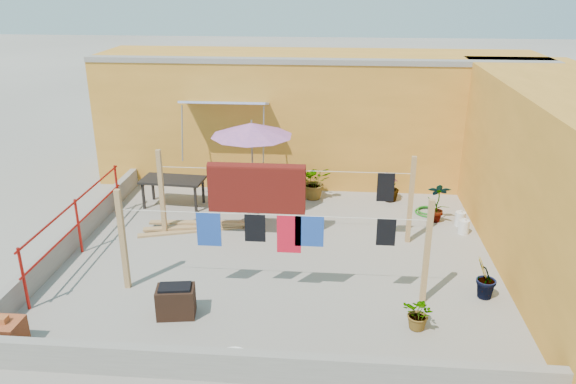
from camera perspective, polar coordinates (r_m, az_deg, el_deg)
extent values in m
plane|color=#9E998E|center=(10.85, -0.79, -6.41)|extent=(80.00, 80.00, 0.00)
cube|color=orange|center=(14.67, 2.96, 7.69)|extent=(11.00, 2.40, 3.20)
cube|color=gray|center=(13.35, 2.92, 13.11)|extent=(11.00, 0.35, 0.12)
cube|color=#2D51B2|center=(13.26, -6.46, 9.00)|extent=(2.00, 0.79, 0.22)
cylinder|color=gray|center=(13.28, -10.69, 5.89)|extent=(0.03, 0.30, 1.28)
cylinder|color=gray|center=(12.91, -2.49, 5.80)|extent=(0.03, 0.30, 1.28)
cube|color=orange|center=(11.00, 27.22, 0.61)|extent=(2.40, 9.00, 3.20)
cube|color=gray|center=(7.74, -3.54, -17.29)|extent=(8.30, 0.16, 0.44)
cube|color=gray|center=(11.84, -20.92, -4.26)|extent=(0.16, 7.30, 0.44)
cylinder|color=#A71610|center=(9.88, -25.26, -8.00)|extent=(0.05, 0.05, 1.10)
cylinder|color=#A71610|center=(11.44, -20.51, -3.26)|extent=(0.05, 0.05, 1.10)
cylinder|color=#A71610|center=(13.13, -16.96, 0.31)|extent=(0.05, 0.05, 1.10)
cylinder|color=#A71610|center=(11.26, -20.83, -0.94)|extent=(0.04, 4.20, 0.04)
cylinder|color=#A71610|center=(11.42, -20.54, -3.03)|extent=(0.04, 4.20, 0.04)
cube|color=tan|center=(9.78, -16.44, -4.70)|extent=(0.09, 0.09, 1.80)
cube|color=tan|center=(9.27, 13.94, -5.92)|extent=(0.09, 0.09, 1.80)
cube|color=tan|center=(11.26, 12.36, -0.82)|extent=(0.09, 0.09, 1.80)
cube|color=tan|center=(11.68, -12.72, -0.03)|extent=(0.09, 0.09, 1.80)
cylinder|color=silver|center=(8.96, -1.72, -2.34)|extent=(5.00, 0.01, 0.01)
cylinder|color=silver|center=(11.00, -0.42, 2.23)|extent=(5.00, 0.01, 0.01)
cube|color=#51110D|center=(11.21, -3.20, 0.27)|extent=(1.95, 0.22, 0.94)
cube|color=black|center=(11.11, 9.89, 0.47)|extent=(0.34, 0.02, 0.59)
cube|color=#5C2820|center=(11.15, -3.68, 1.23)|extent=(0.37, 0.02, 0.45)
cube|color=#1C409B|center=(9.25, -8.05, -3.78)|extent=(0.40, 0.02, 0.59)
cube|color=black|center=(9.10, -3.37, -3.67)|extent=(0.34, 0.02, 0.48)
cube|color=red|center=(9.07, 0.10, -4.31)|extent=(0.39, 0.02, 0.66)
cube|color=#1C409B|center=(9.03, 2.18, -4.01)|extent=(0.46, 0.02, 0.53)
cube|color=black|center=(9.05, 9.93, -4.05)|extent=(0.30, 0.02, 0.46)
cylinder|color=gray|center=(12.73, -3.51, -1.96)|extent=(0.32, 0.32, 0.05)
cylinder|color=gray|center=(12.37, -3.62, 2.27)|extent=(0.04, 0.04, 2.04)
cone|color=#B46195|center=(12.10, -3.72, 6.37)|extent=(1.82, 1.82, 0.28)
cylinder|color=gray|center=(12.06, -3.73, 7.10)|extent=(0.04, 0.04, 0.09)
cube|color=black|center=(13.12, -11.64, 1.21)|extent=(1.47, 0.81, 0.05)
cube|color=black|center=(13.22, -14.47, -0.40)|extent=(0.05, 0.05, 0.62)
cube|color=black|center=(13.70, -13.56, 0.46)|extent=(0.05, 0.05, 0.62)
cube|color=black|center=(12.78, -9.37, -0.74)|extent=(0.05, 0.05, 0.62)
cube|color=black|center=(13.28, -8.62, 0.16)|extent=(0.05, 0.05, 0.62)
cube|color=#A94A27|center=(9.24, -27.12, -12.80)|extent=(0.61, 0.44, 0.44)
cube|color=tan|center=(11.93, -9.86, -3.93)|extent=(2.11, 0.80, 0.04)
cube|color=tan|center=(12.00, -9.37, -3.50)|extent=(2.14, 0.62, 0.04)
cube|color=tan|center=(12.07, -8.88, -3.07)|extent=(2.17, 0.32, 0.04)
cube|color=black|center=(9.13, -11.31, -10.88)|extent=(0.64, 0.48, 0.49)
cube|color=black|center=(8.99, -11.44, -9.45)|extent=(0.53, 0.36, 0.04)
cylinder|color=silver|center=(8.20, -5.58, -16.52)|extent=(0.43, 0.43, 0.06)
torus|color=silver|center=(8.18, -5.59, -16.36)|extent=(0.46, 0.46, 0.05)
cylinder|color=silver|center=(12.20, 17.42, -3.41)|extent=(0.22, 0.22, 0.29)
cylinder|color=silver|center=(12.14, 17.51, -2.69)|extent=(0.06, 0.06, 0.05)
cylinder|color=silver|center=(12.56, 17.07, -2.63)|extent=(0.22, 0.22, 0.30)
cylinder|color=silver|center=(12.49, 17.15, -1.90)|extent=(0.06, 0.06, 0.05)
torus|color=#1A6E18|center=(13.06, 14.01, -2.00)|extent=(0.58, 0.58, 0.04)
torus|color=#1A6E18|center=(13.04, 14.03, -1.82)|extent=(0.49, 0.49, 0.04)
imported|color=#19591A|center=(13.38, 2.73, 1.05)|extent=(0.82, 0.73, 0.84)
imported|color=#19591A|center=(13.45, 10.39, 0.53)|extent=(0.44, 0.44, 0.71)
imported|color=#19591A|center=(12.49, 15.00, -1.00)|extent=(0.51, 0.37, 0.92)
imported|color=#19591A|center=(9.86, 19.41, -8.28)|extent=(0.52, 0.53, 0.75)
imported|color=#19591A|center=(8.87, 13.22, -11.95)|extent=(0.63, 0.61, 0.53)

